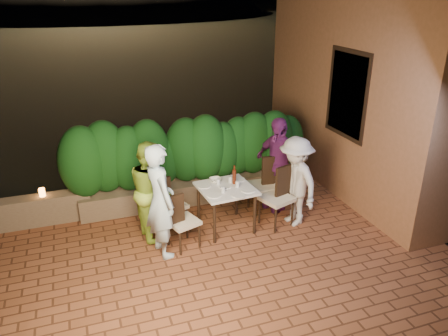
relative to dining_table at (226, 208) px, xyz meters
name	(u,v)px	position (x,y,z in m)	size (l,w,h in m)	color
ground	(226,271)	(-0.40, -1.11, -0.40)	(400.00, 400.00, 0.00)	black
terrace_floor	(215,255)	(-0.40, -0.61, -0.45)	(7.00, 6.00, 0.15)	brown
building_wall	(372,59)	(3.20, 0.89, 2.12)	(1.60, 5.00, 5.00)	#9F643E
window_pane	(349,94)	(2.42, 0.39, 1.62)	(0.08, 1.00, 1.40)	black
window_frame	(348,94)	(2.41, 0.39, 1.62)	(0.06, 1.15, 1.55)	black
planter	(195,190)	(-0.20, 1.19, -0.17)	(4.20, 0.55, 0.40)	brown
hedge	(194,152)	(-0.20, 1.19, 0.57)	(4.00, 0.70, 1.10)	#124013
parapet	(22,213)	(-3.20, 1.19, -0.12)	(2.20, 0.30, 0.50)	brown
hill	(95,45)	(1.60, 58.89, -4.38)	(52.00, 40.00, 22.00)	black
dining_table	(226,208)	(0.00, 0.00, 0.00)	(0.85, 0.85, 0.75)	white
plate_nw	(214,195)	(-0.27, -0.22, 0.38)	(0.23, 0.23, 0.01)	white
plate_sw	(204,186)	(-0.32, 0.17, 0.38)	(0.23, 0.23, 0.01)	white
plate_ne	(248,190)	(0.29, -0.22, 0.38)	(0.24, 0.24, 0.01)	white
plate_se	(238,179)	(0.29, 0.22, 0.38)	(0.24, 0.24, 0.01)	white
plate_centre	(225,186)	(0.00, 0.04, 0.38)	(0.23, 0.23, 0.01)	white
plate_front	(239,195)	(0.08, -0.35, 0.38)	(0.21, 0.21, 0.01)	white
glass_nw	(223,190)	(-0.11, -0.16, 0.43)	(0.06, 0.06, 0.10)	silver
glass_sw	(218,182)	(-0.09, 0.15, 0.42)	(0.06, 0.06, 0.10)	silver
glass_ne	(237,184)	(0.17, -0.05, 0.43)	(0.06, 0.06, 0.11)	silver
glass_se	(231,180)	(0.13, 0.15, 0.43)	(0.06, 0.06, 0.11)	silver
beer_bottle	(234,175)	(0.17, 0.09, 0.54)	(0.06, 0.06, 0.32)	#49190C
bowl	(215,180)	(-0.08, 0.30, 0.40)	(0.19, 0.19, 0.05)	white
chair_left_front	(183,220)	(-0.80, -0.31, 0.08)	(0.42, 0.42, 0.92)	black
chair_left_back	(170,204)	(-0.89, 0.21, 0.12)	(0.45, 0.45, 0.98)	black
chair_right_front	(277,197)	(0.83, -0.17, 0.14)	(0.48, 0.48, 1.03)	black
chair_right_back	(263,185)	(0.81, 0.33, 0.15)	(0.49, 0.49, 1.05)	black
diner_blue	(160,201)	(-1.15, -0.36, 0.50)	(0.64, 0.42, 1.75)	#C0E4F8
diner_green	(151,190)	(-1.18, 0.21, 0.42)	(0.78, 0.60, 1.60)	#B5E246
diner_white	(295,182)	(1.14, -0.21, 0.40)	(0.99, 0.57, 1.54)	silver
diner_purple	(277,164)	(1.10, 0.39, 0.48)	(1.00, 0.42, 1.71)	#6E246B
parapet_lamp	(42,192)	(-2.84, 1.19, 0.20)	(0.10, 0.10, 0.14)	orange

